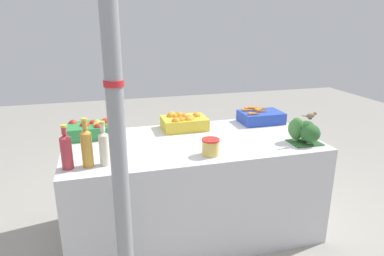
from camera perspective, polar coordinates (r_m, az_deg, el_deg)
The scene contains 12 objects.
ground_plane at distance 2.93m, azimuth 0.00°, elevation -16.30°, with size 10.00×10.00×0.00m, color gray.
market_table at distance 2.74m, azimuth 0.00°, elevation -9.66°, with size 1.88×0.92×0.76m, color silver.
support_pole at distance 1.70m, azimuth -12.67°, elevation 3.68°, with size 0.10×0.10×2.48m.
apple_crate at distance 2.77m, azimuth -16.23°, elevation -0.18°, with size 0.36×0.26×0.13m.
orange_crate at distance 2.85m, azimuth -1.43°, elevation 1.04°, with size 0.36×0.26×0.14m.
carrot_crate at distance 3.09m, azimuth 11.37°, elevation 1.86°, with size 0.36×0.26×0.13m.
broccoli_pile at distance 2.65m, azimuth 18.14°, elevation -0.42°, with size 0.22×0.21×0.19m.
juice_bottle_ruby at distance 2.21m, azimuth -20.21°, elevation -3.54°, with size 0.07×0.07×0.28m.
juice_bottle_amber at distance 2.19m, azimuth -17.13°, elevation -2.99°, with size 0.07×0.07×0.31m.
juice_bottle_cloudy at distance 2.19m, azimuth -14.45°, elevation -3.07°, with size 0.06×0.06×0.28m.
pickle_jar at distance 2.30m, azimuth 3.12°, elevation -3.18°, with size 0.12×0.12×0.11m.
sparrow_bird at distance 2.61m, azimuth 19.21°, elevation 2.00°, with size 0.14×0.05×0.05m.
Camera 1 is at (-0.65, -2.35, 1.64)m, focal length 32.00 mm.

